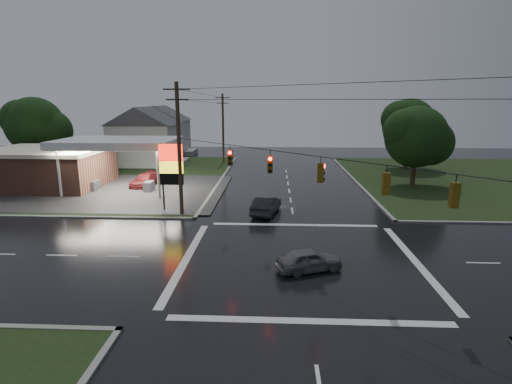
{
  "coord_description": "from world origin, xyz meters",
  "views": [
    {
      "loc": [
        -1.63,
        -23.03,
        9.57
      ],
      "look_at": [
        -2.95,
        5.35,
        3.0
      ],
      "focal_mm": 28.0,
      "sensor_mm": 36.0,
      "label": 1
    }
  ],
  "objects_px": {
    "pylon_sign": "(171,166)",
    "utility_pole_nw": "(179,148)",
    "car_pump": "(146,180)",
    "utility_pole_n": "(223,128)",
    "car_north": "(266,205)",
    "gas_station": "(58,165)",
    "tree_ne_far": "(410,125)",
    "house_near": "(145,135)",
    "house_far": "(161,130)",
    "tree_ne_near": "(418,137)",
    "car_crossing": "(309,260)",
    "tree_nw_behind": "(36,126)"
  },
  "relations": [
    {
      "from": "tree_nw_behind",
      "to": "tree_ne_far",
      "type": "bearing_deg",
      "value": 4.49
    },
    {
      "from": "pylon_sign",
      "to": "car_north",
      "type": "bearing_deg",
      "value": -2.91
    },
    {
      "from": "house_far",
      "to": "pylon_sign",
      "type": "bearing_deg",
      "value": -73.02
    },
    {
      "from": "house_far",
      "to": "tree_nw_behind",
      "type": "distance_m",
      "value": 21.65
    },
    {
      "from": "gas_station",
      "to": "tree_nw_behind",
      "type": "xyz_separation_m",
      "value": [
        -8.17,
        10.29,
        3.63
      ]
    },
    {
      "from": "utility_pole_nw",
      "to": "car_pump",
      "type": "bearing_deg",
      "value": 120.92
    },
    {
      "from": "utility_pole_n",
      "to": "car_north",
      "type": "distance_m",
      "value": 29.21
    },
    {
      "from": "tree_ne_far",
      "to": "car_pump",
      "type": "xyz_separation_m",
      "value": [
        -33.34,
        -13.32,
        -5.45
      ]
    },
    {
      "from": "utility_pole_nw",
      "to": "tree_nw_behind",
      "type": "xyz_separation_m",
      "value": [
        -24.34,
        20.49,
        0.46
      ]
    },
    {
      "from": "utility_pole_n",
      "to": "tree_ne_near",
      "type": "relative_size",
      "value": 1.17
    },
    {
      "from": "gas_station",
      "to": "car_pump",
      "type": "bearing_deg",
      "value": 5.88
    },
    {
      "from": "gas_station",
      "to": "tree_ne_near",
      "type": "relative_size",
      "value": 2.92
    },
    {
      "from": "utility_pole_nw",
      "to": "car_crossing",
      "type": "height_order",
      "value": "utility_pole_nw"
    },
    {
      "from": "utility_pole_n",
      "to": "utility_pole_nw",
      "type": "bearing_deg",
      "value": -90.0
    },
    {
      "from": "tree_ne_near",
      "to": "car_crossing",
      "type": "bearing_deg",
      "value": -120.2
    },
    {
      "from": "gas_station",
      "to": "tree_ne_far",
      "type": "xyz_separation_m",
      "value": [
        42.83,
        14.29,
        3.63
      ]
    },
    {
      "from": "gas_station",
      "to": "house_near",
      "type": "height_order",
      "value": "house_near"
    },
    {
      "from": "pylon_sign",
      "to": "house_far",
      "type": "bearing_deg",
      "value": 106.98
    },
    {
      "from": "tree_ne_near",
      "to": "car_north",
      "type": "xyz_separation_m",
      "value": [
        -16.43,
        -11.91,
        -4.79
      ]
    },
    {
      "from": "car_crossing",
      "to": "car_pump",
      "type": "bearing_deg",
      "value": 16.62
    },
    {
      "from": "utility_pole_nw",
      "to": "car_crossing",
      "type": "xyz_separation_m",
      "value": [
        9.92,
        -11.08,
        -5.08
      ]
    },
    {
      "from": "utility_pole_nw",
      "to": "utility_pole_n",
      "type": "bearing_deg",
      "value": 90.0
    },
    {
      "from": "gas_station",
      "to": "tree_ne_near",
      "type": "height_order",
      "value": "tree_ne_near"
    },
    {
      "from": "gas_station",
      "to": "house_far",
      "type": "distance_m",
      "value": 28.61
    },
    {
      "from": "gas_station",
      "to": "tree_nw_behind",
      "type": "distance_m",
      "value": 13.63
    },
    {
      "from": "house_far",
      "to": "car_north",
      "type": "relative_size",
      "value": 2.36
    },
    {
      "from": "car_north",
      "to": "house_near",
      "type": "bearing_deg",
      "value": -40.82
    },
    {
      "from": "car_crossing",
      "to": "car_pump",
      "type": "height_order",
      "value": "car_pump"
    },
    {
      "from": "tree_nw_behind",
      "to": "car_pump",
      "type": "height_order",
      "value": "tree_nw_behind"
    },
    {
      "from": "tree_ne_far",
      "to": "car_north",
      "type": "height_order",
      "value": "tree_ne_far"
    },
    {
      "from": "car_crossing",
      "to": "house_near",
      "type": "bearing_deg",
      "value": 9.51
    },
    {
      "from": "pylon_sign",
      "to": "house_far",
      "type": "distance_m",
      "value": 39.21
    },
    {
      "from": "utility_pole_n",
      "to": "car_north",
      "type": "xyz_separation_m",
      "value": [
        7.21,
        -27.92,
        -4.7
      ]
    },
    {
      "from": "tree_ne_near",
      "to": "tree_nw_behind",
      "type": "bearing_deg",
      "value": 170.53
    },
    {
      "from": "tree_ne_far",
      "to": "car_north",
      "type": "relative_size",
      "value": 2.09
    },
    {
      "from": "pylon_sign",
      "to": "car_north",
      "type": "height_order",
      "value": "pylon_sign"
    },
    {
      "from": "car_north",
      "to": "pylon_sign",
      "type": "bearing_deg",
      "value": 10.52
    },
    {
      "from": "utility_pole_n",
      "to": "gas_station",
      "type": "bearing_deg",
      "value": -131.47
    },
    {
      "from": "utility_pole_nw",
      "to": "car_north",
      "type": "bearing_deg",
      "value": 4.62
    },
    {
      "from": "utility_pole_nw",
      "to": "tree_ne_near",
      "type": "bearing_deg",
      "value": 27.86
    },
    {
      "from": "pylon_sign",
      "to": "utility_pole_nw",
      "type": "distance_m",
      "value": 2.22
    },
    {
      "from": "utility_pole_n",
      "to": "tree_ne_far",
      "type": "relative_size",
      "value": 1.07
    },
    {
      "from": "pylon_sign",
      "to": "house_near",
      "type": "distance_m",
      "value": 27.56
    },
    {
      "from": "house_near",
      "to": "tree_nw_behind",
      "type": "relative_size",
      "value": 1.1
    },
    {
      "from": "utility_pole_n",
      "to": "tree_nw_behind",
      "type": "bearing_deg",
      "value": -161.79
    },
    {
      "from": "pylon_sign",
      "to": "car_pump",
      "type": "distance_m",
      "value": 12.11
    },
    {
      "from": "gas_station",
      "to": "utility_pole_nw",
      "type": "bearing_deg",
      "value": -32.23
    },
    {
      "from": "utility_pole_nw",
      "to": "car_north",
      "type": "distance_m",
      "value": 8.76
    },
    {
      "from": "tree_ne_near",
      "to": "car_crossing",
      "type": "distance_m",
      "value": 27.72
    },
    {
      "from": "car_pump",
      "to": "house_far",
      "type": "bearing_deg",
      "value": 112.08
    }
  ]
}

